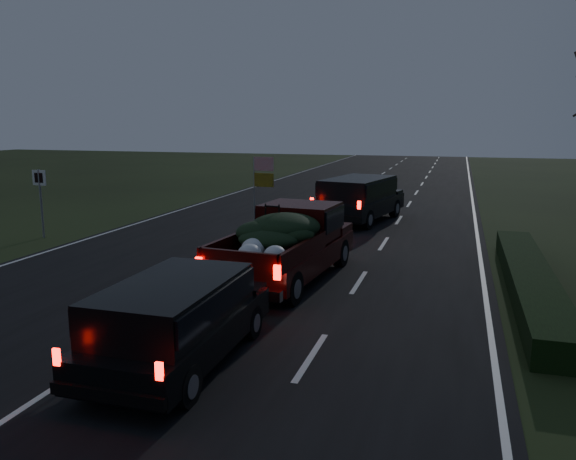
% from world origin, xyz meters
% --- Properties ---
extents(ground, '(120.00, 120.00, 0.00)m').
position_xyz_m(ground, '(0.00, 0.00, 0.00)').
color(ground, black).
rests_on(ground, ground).
extents(road_asphalt, '(14.00, 120.00, 0.02)m').
position_xyz_m(road_asphalt, '(0.00, 0.00, 0.01)').
color(road_asphalt, black).
rests_on(road_asphalt, ground).
extents(hedge_row, '(1.00, 10.00, 0.60)m').
position_xyz_m(hedge_row, '(7.80, 3.00, 0.30)').
color(hedge_row, black).
rests_on(hedge_row, ground).
extents(route_sign, '(0.55, 0.08, 2.50)m').
position_xyz_m(route_sign, '(-8.50, 5.00, 1.66)').
color(route_sign, gray).
rests_on(route_sign, ground).
extents(pickup_truck, '(2.61, 5.73, 2.92)m').
position_xyz_m(pickup_truck, '(1.68, 2.30, 1.09)').
color(pickup_truck, '#330806').
rests_on(pickup_truck, ground).
extents(lead_suv, '(3.24, 5.63, 1.52)m').
position_xyz_m(lead_suv, '(1.98, 11.70, 1.15)').
color(lead_suv, black).
rests_on(lead_suv, ground).
extents(rear_suv, '(2.03, 4.35, 1.25)m').
position_xyz_m(rear_suv, '(1.46, -3.48, 0.94)').
color(rear_suv, black).
rests_on(rear_suv, ground).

